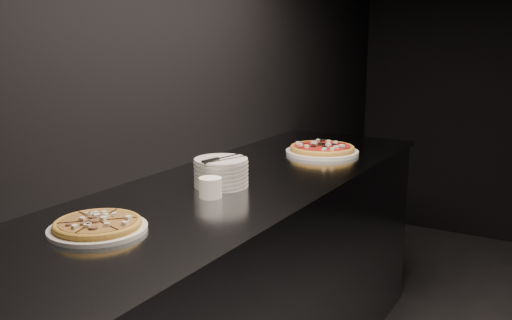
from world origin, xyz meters
The scene contains 7 objects.
wall_left centered at (-2.50, 0.00, 1.40)m, with size 0.02×5.00×2.80m, color black.
counter centered at (-2.13, 0.00, 0.46)m, with size 0.74×2.44×0.92m.
pizza_mushroom centered at (-2.18, -0.70, 0.94)m, with size 0.32×0.32×0.03m.
pizza_tomato centered at (-2.06, 0.66, 0.94)m, with size 0.35×0.35×0.04m.
plate_stack centered at (-2.15, -0.09, 0.97)m, with size 0.20×0.20×0.11m.
cutlery centered at (-2.15, -0.11, 1.03)m, with size 0.11×0.21×0.01m.
ramekin centered at (-2.10, -0.24, 0.96)m, with size 0.08×0.08×0.07m.
Camera 1 is at (-0.97, -1.85, 1.49)m, focal length 40.00 mm.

